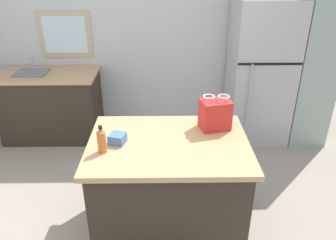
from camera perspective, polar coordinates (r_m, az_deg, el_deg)
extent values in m
plane|color=#9E9384|center=(3.16, -2.60, -19.75)|extent=(6.16, 6.16, 0.00)
cube|color=silver|center=(4.61, -2.15, 14.68)|extent=(5.13, 0.10, 2.67)
cube|color=#CCB78C|center=(4.74, -17.15, 13.84)|extent=(0.68, 0.04, 0.60)
cube|color=white|center=(4.72, -17.21, 13.79)|extent=(0.56, 0.02, 0.48)
cube|color=#33281E|center=(3.00, 0.08, -11.66)|extent=(1.24, 0.89, 0.86)
cube|color=tan|center=(2.74, 0.09, -4.18)|extent=(1.32, 0.97, 0.05)
cube|color=#B7B7BC|center=(4.48, 15.49, 7.87)|extent=(0.77, 0.70, 1.84)
cube|color=black|center=(4.10, 17.12, 9.16)|extent=(0.75, 0.01, 0.02)
cylinder|color=#B7B7BC|center=(4.15, 13.68, 3.85)|extent=(0.02, 0.02, 0.83)
cube|color=#9EB2A8|center=(4.65, 23.56, 9.76)|extent=(0.48, 0.66, 2.22)
cube|color=#33281E|center=(4.76, -19.26, 2.14)|extent=(1.24, 0.64, 0.87)
cube|color=tan|center=(4.60, -20.11, 7.30)|extent=(1.28, 0.68, 0.04)
cube|color=slate|center=(4.67, -22.22, 6.84)|extent=(0.40, 0.32, 0.14)
cylinder|color=#B7B7BC|center=(4.76, -21.96, 9.01)|extent=(0.03, 0.03, 0.18)
cylinder|color=#B7B7BC|center=(4.67, -22.42, 9.73)|extent=(0.02, 0.14, 0.02)
cube|color=red|center=(2.91, 8.07, 0.92)|extent=(0.29, 0.24, 0.26)
torus|color=white|center=(2.83, 7.04, 4.03)|extent=(0.12, 0.12, 0.01)
torus|color=white|center=(2.85, 9.52, 4.01)|extent=(0.12, 0.12, 0.01)
cube|color=#4775B7|center=(2.73, -8.65, -3.15)|extent=(0.15, 0.15, 0.08)
cylinder|color=#C66633|center=(2.61, -11.29, -3.75)|extent=(0.07, 0.07, 0.17)
cone|color=#C66633|center=(2.56, -11.49, -1.80)|extent=(0.06, 0.06, 0.03)
cylinder|color=black|center=(2.54, -11.54, -1.25)|extent=(0.03, 0.03, 0.02)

